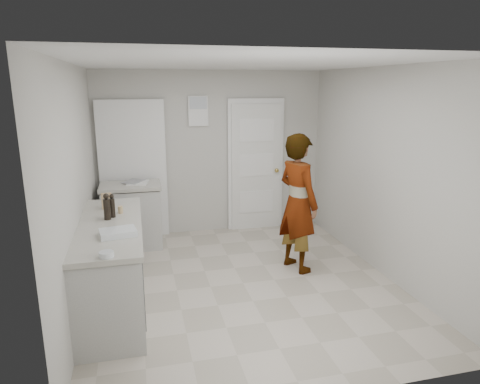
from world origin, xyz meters
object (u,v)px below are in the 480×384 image
object	(u,v)px
person	(298,203)
oil_cruet_a	(107,207)
spice_jar	(120,210)
baking_dish	(118,233)
oil_cruet_b	(112,206)
cake_mix_box	(107,201)
egg_bowl	(106,254)

from	to	relation	value
person	oil_cruet_a	bearing A→B (deg)	78.89
spice_jar	baking_dish	xyz separation A→B (m)	(-0.00, -0.72, -0.01)
oil_cruet_a	oil_cruet_b	bearing A→B (deg)	54.94
cake_mix_box	egg_bowl	size ratio (longest dim) A/B	1.51
person	spice_jar	distance (m)	2.12
oil_cruet_a	egg_bowl	world-z (taller)	oil_cruet_a
egg_bowl	baking_dish	bearing A→B (deg)	81.50
cake_mix_box	oil_cruet_a	xyz separation A→B (m)	(0.03, -0.42, 0.04)
person	cake_mix_box	size ratio (longest dim) A/B	9.67
egg_bowl	person	bearing A→B (deg)	32.01
person	oil_cruet_b	xyz separation A→B (m)	(-2.18, -0.26, 0.18)
oil_cruet_b	egg_bowl	bearing A→B (deg)	-90.31
spice_jar	egg_bowl	bearing A→B (deg)	-93.72
cake_mix_box	baking_dish	world-z (taller)	cake_mix_box
oil_cruet_a	egg_bowl	distance (m)	1.04
person	baking_dish	size ratio (longest dim) A/B	4.82
oil_cruet_a	baking_dish	world-z (taller)	oil_cruet_a
oil_cruet_b	egg_bowl	size ratio (longest dim) A/B	2.12
baking_dish	oil_cruet_a	bearing A→B (deg)	102.83
cake_mix_box	spice_jar	xyz separation A→B (m)	(0.15, -0.22, -0.05)
person	egg_bowl	world-z (taller)	person
person	oil_cruet_b	size ratio (longest dim) A/B	6.88
oil_cruet_a	egg_bowl	bearing A→B (deg)	-87.55
baking_dish	cake_mix_box	bearing A→B (deg)	98.91
cake_mix_box	egg_bowl	xyz separation A→B (m)	(0.07, -1.45, -0.07)
oil_cruet_a	cake_mix_box	bearing A→B (deg)	93.87
baking_dish	spice_jar	bearing A→B (deg)	89.67
cake_mix_box	oil_cruet_b	bearing A→B (deg)	-85.31
spice_jar	egg_bowl	xyz separation A→B (m)	(-0.08, -1.23, -0.02)
cake_mix_box	oil_cruet_b	distance (m)	0.36
person	cake_mix_box	bearing A→B (deg)	68.21
spice_jar	oil_cruet_a	distance (m)	0.25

